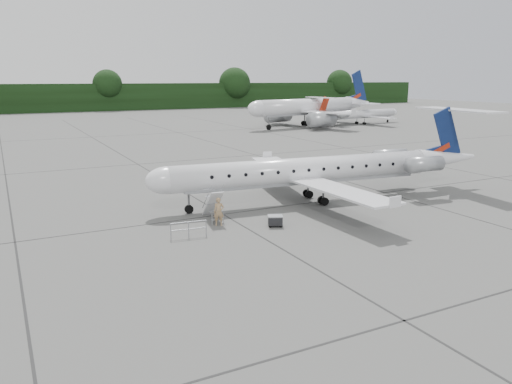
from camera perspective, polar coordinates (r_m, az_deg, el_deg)
ground at (r=32.49m, az=8.44°, el=-4.31°), size 320.00×320.00×0.00m
treeline at (r=156.24m, az=-20.98°, el=10.01°), size 260.00×4.00×8.00m
main_regional_jet at (r=38.72m, az=5.63°, el=3.91°), size 29.45×22.61×7.05m
airstair at (r=34.18m, az=-4.96°, el=-1.42°), size 1.11×2.55×2.21m
passenger at (r=32.94m, az=-4.27°, el=-2.26°), size 0.80×0.67×1.88m
safety_railing at (r=30.72m, az=-7.70°, el=-4.32°), size 2.20×0.32×1.00m
baggage_cart at (r=32.82m, az=2.21°, el=-3.27°), size 1.15×1.06×0.80m
bg_narrowbody at (r=101.06m, az=5.80°, el=10.56°), size 34.70×27.86×11.12m
bg_regional_right at (r=109.18m, az=12.23°, el=9.16°), size 24.76×19.22×6.00m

